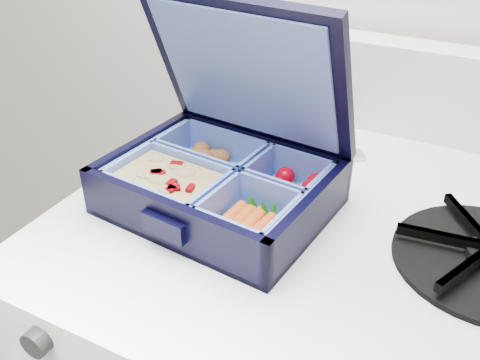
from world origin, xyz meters
The scene contains 3 objects.
bento_box centered at (0.46, 1.65, 0.87)m, with size 0.24×0.19×0.06m, color black, non-canonical shape.
burner_grate_rear centered at (0.43, 1.86, 0.86)m, with size 0.18×0.18×0.02m, color black.
fork centered at (0.50, 1.78, 0.85)m, with size 0.02×0.18×0.01m, color silver, non-canonical shape.
Camera 1 is at (0.72, 1.19, 1.21)m, focal length 40.00 mm.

